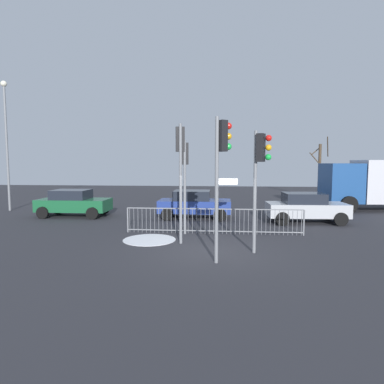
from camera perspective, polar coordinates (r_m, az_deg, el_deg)
The scene contains 14 objects.
ground_plane at distance 11.57m, azimuth 3.44°, elevation -9.86°, with size 60.00×60.00×0.00m, color #2D2D33.
traffic_light_mid_left at distance 9.85m, azimuth 4.95°, elevation 6.03°, with size 0.49×0.44×4.30m.
traffic_light_rear_right at distance 10.99m, azimuth 11.50°, elevation 4.71°, with size 0.54×0.39×4.00m.
traffic_light_mid_right at distance 13.92m, azimuth -1.28°, elevation 4.54°, with size 0.35×0.56×3.88m.
traffic_light_foreground_right at distance 12.28m, azimuth -2.01°, elevation 6.10°, with size 0.36×0.56×4.36m.
direction_sign_post at distance 11.87m, azimuth 4.49°, elevation -2.09°, with size 0.79×0.09×2.66m.
pedestrian_guard_railing at distance 13.98m, azimuth 3.72°, elevation -4.91°, with size 7.38×0.10×1.07m.
car_blue_mid at distance 17.87m, azimuth 0.35°, elevation -2.00°, with size 3.80×1.92×1.47m.
car_silver_near at distance 17.44m, azimuth 18.80°, elevation -2.46°, with size 3.86×2.05×1.47m.
car_green_trailing at distance 19.47m, azimuth -19.54°, elevation -1.71°, with size 3.81×1.93×1.47m.
delivery_truck at distance 23.81m, azimuth 29.80°, elevation 1.46°, with size 7.21×3.18×3.10m.
street_lamp at distance 23.41m, azimuth -29.09°, elevation 8.69°, with size 0.36×0.36×7.82m.
bare_tree_left at distance 29.87m, azimuth 20.90°, elevation 3.71°, with size 1.64×1.53×5.03m.
snow_patch_kerb at distance 13.10m, azimuth -7.27°, elevation -8.07°, with size 2.03×2.03×0.01m, color white.
Camera 1 is at (0.26, -11.17, 3.00)m, focal length 31.31 mm.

